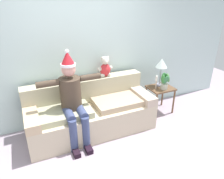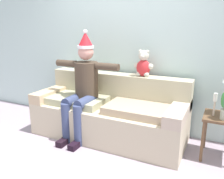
{
  "view_description": "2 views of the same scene",
  "coord_description": "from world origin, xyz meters",
  "px_view_note": "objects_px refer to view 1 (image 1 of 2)",
  "views": [
    {
      "loc": [
        -0.99,
        -2.1,
        2.3
      ],
      "look_at": [
        0.32,
        0.8,
        0.84
      ],
      "focal_mm": 33.62,
      "sensor_mm": 36.0,
      "label": 1
    },
    {
      "loc": [
        1.45,
        -1.86,
        1.59
      ],
      "look_at": [
        0.15,
        0.8,
        0.79
      ],
      "focal_mm": 37.37,
      "sensor_mm": 36.0,
      "label": 2
    }
  ],
  "objects_px": {
    "candle_tall": "(156,81)",
    "potted_plant": "(165,81)",
    "person_seated": "(72,98)",
    "teddy_bear": "(105,67)",
    "side_table": "(160,92)",
    "table_lamp": "(162,65)",
    "couch": "(91,112)"
  },
  "relations": [
    {
      "from": "potted_plant",
      "to": "candle_tall",
      "type": "bearing_deg",
      "value": 150.5
    },
    {
      "from": "couch",
      "to": "side_table",
      "type": "relative_size",
      "value": 4.0
    },
    {
      "from": "table_lamp",
      "to": "potted_plant",
      "type": "distance_m",
      "value": 0.34
    },
    {
      "from": "couch",
      "to": "table_lamp",
      "type": "bearing_deg",
      "value": 4.31
    },
    {
      "from": "table_lamp",
      "to": "potted_plant",
      "type": "height_order",
      "value": "table_lamp"
    },
    {
      "from": "couch",
      "to": "potted_plant",
      "type": "height_order",
      "value": "potted_plant"
    },
    {
      "from": "person_seated",
      "to": "potted_plant",
      "type": "xyz_separation_m",
      "value": [
        1.88,
        0.1,
        -0.07
      ]
    },
    {
      "from": "teddy_bear",
      "to": "table_lamp",
      "type": "distance_m",
      "value": 1.17
    },
    {
      "from": "side_table",
      "to": "table_lamp",
      "type": "xyz_separation_m",
      "value": [
        0.03,
        0.09,
        0.55
      ]
    },
    {
      "from": "person_seated",
      "to": "potted_plant",
      "type": "distance_m",
      "value": 1.88
    },
    {
      "from": "couch",
      "to": "teddy_bear",
      "type": "bearing_deg",
      "value": 32.81
    },
    {
      "from": "couch",
      "to": "potted_plant",
      "type": "relative_size",
      "value": 6.16
    },
    {
      "from": "person_seated",
      "to": "candle_tall",
      "type": "distance_m",
      "value": 1.75
    },
    {
      "from": "person_seated",
      "to": "table_lamp",
      "type": "height_order",
      "value": "person_seated"
    },
    {
      "from": "couch",
      "to": "potted_plant",
      "type": "distance_m",
      "value": 1.58
    },
    {
      "from": "side_table",
      "to": "potted_plant",
      "type": "height_order",
      "value": "potted_plant"
    },
    {
      "from": "teddy_bear",
      "to": "potted_plant",
      "type": "height_order",
      "value": "teddy_bear"
    },
    {
      "from": "person_seated",
      "to": "table_lamp",
      "type": "relative_size",
      "value": 2.68
    },
    {
      "from": "person_seated",
      "to": "potted_plant",
      "type": "height_order",
      "value": "person_seated"
    },
    {
      "from": "teddy_bear",
      "to": "side_table",
      "type": "bearing_deg",
      "value": -11.58
    },
    {
      "from": "person_seated",
      "to": "teddy_bear",
      "type": "bearing_deg",
      "value": 29.78
    },
    {
      "from": "couch",
      "to": "candle_tall",
      "type": "distance_m",
      "value": 1.45
    },
    {
      "from": "teddy_bear",
      "to": "candle_tall",
      "type": "bearing_deg",
      "value": -14.25
    },
    {
      "from": "side_table",
      "to": "table_lamp",
      "type": "relative_size",
      "value": 0.96
    },
    {
      "from": "person_seated",
      "to": "teddy_bear",
      "type": "xyz_separation_m",
      "value": [
        0.75,
        0.43,
        0.27
      ]
    },
    {
      "from": "couch",
      "to": "person_seated",
      "type": "distance_m",
      "value": 0.58
    },
    {
      "from": "teddy_bear",
      "to": "potted_plant",
      "type": "xyz_separation_m",
      "value": [
        1.13,
        -0.33,
        -0.34
      ]
    },
    {
      "from": "potted_plant",
      "to": "couch",
      "type": "bearing_deg",
      "value": 177.41
    },
    {
      "from": "couch",
      "to": "person_seated",
      "type": "bearing_deg",
      "value": -154.06
    },
    {
      "from": "potted_plant",
      "to": "candle_tall",
      "type": "xyz_separation_m",
      "value": [
        -0.14,
        0.08,
        0.0
      ]
    },
    {
      "from": "candle_tall",
      "to": "potted_plant",
      "type": "bearing_deg",
      "value": -29.5
    },
    {
      "from": "person_seated",
      "to": "candle_tall",
      "type": "height_order",
      "value": "person_seated"
    }
  ]
}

